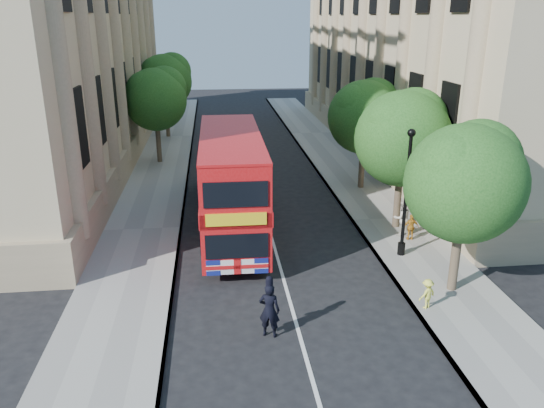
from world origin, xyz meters
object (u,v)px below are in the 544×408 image
object	(u,v)px
double_decker_bus	(232,182)
box_van	(224,169)
woman_pedestrian	(402,218)
lamp_post	(406,199)
police_constable	(269,310)

from	to	relation	value
double_decker_bus	box_van	xyz separation A→B (m)	(-0.20, 5.61, -1.00)
box_van	woman_pedestrian	distance (m)	10.16
lamp_post	police_constable	xyz separation A→B (m)	(-5.92, -5.00, -1.63)
double_decker_bus	lamp_post	bearing A→B (deg)	-24.58
double_decker_bus	woman_pedestrian	world-z (taller)	double_decker_bus
box_van	police_constable	world-z (taller)	box_van
lamp_post	police_constable	world-z (taller)	lamp_post
woman_pedestrian	police_constable	bearing A→B (deg)	42.60
lamp_post	double_decker_bus	bearing A→B (deg)	154.99
woman_pedestrian	box_van	bearing A→B (deg)	-45.70
box_van	lamp_post	bearing A→B (deg)	-54.82
police_constable	woman_pedestrian	xyz separation A→B (m)	(6.61, 6.99, 0.03)
box_van	police_constable	bearing A→B (deg)	-89.05
lamp_post	police_constable	size ratio (longest dim) A/B	2.93
box_van	woman_pedestrian	world-z (taller)	box_van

